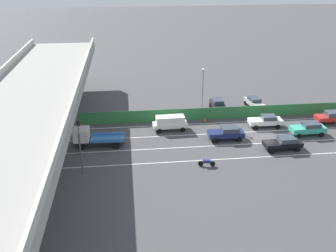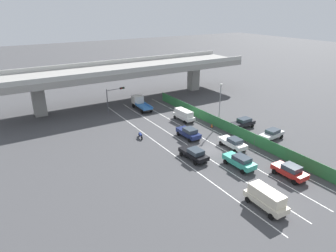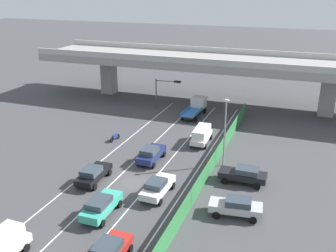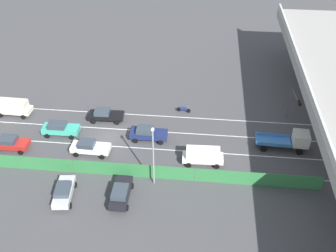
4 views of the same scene
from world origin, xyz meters
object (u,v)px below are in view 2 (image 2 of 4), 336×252
at_px(car_hatchback_white, 233,143).
at_px(motorcycle, 140,135).
at_px(car_sedan_red, 290,171).
at_px(traffic_light, 114,95).
at_px(street_lamp, 220,101).
at_px(parked_wagon_silver, 272,134).
at_px(car_sedan_black, 194,153).
at_px(car_taxi_teal, 240,161).
at_px(car_sedan_navy, 189,132).
at_px(car_van_cream, 266,198).
at_px(flatbed_truck_blue, 140,102).
at_px(car_van_white, 184,114).
at_px(parked_sedan_dark, 243,123).
at_px(traffic_cone, 212,125).

height_order(car_hatchback_white, motorcycle, car_hatchback_white).
distance_m(car_sedan_red, traffic_light, 35.46).
distance_m(car_hatchback_white, traffic_light, 26.09).
bearing_deg(street_lamp, traffic_light, 128.18).
height_order(motorcycle, parked_wagon_silver, parked_wagon_silver).
distance_m(car_sedan_black, car_taxi_teal, 6.16).
bearing_deg(street_lamp, motorcycle, 171.05).
relative_size(car_sedan_red, parked_wagon_silver, 0.94).
bearing_deg(car_sedan_navy, car_sedan_black, -119.48).
distance_m(car_hatchback_white, parked_wagon_silver, 7.47).
height_order(car_hatchback_white, car_van_cream, car_van_cream).
bearing_deg(car_van_cream, flatbed_truck_blue, 84.22).
bearing_deg(car_sedan_red, car_van_white, 89.56).
xyz_separation_m(car_van_white, street_lamp, (3.88, -5.18, 3.34)).
xyz_separation_m(car_taxi_teal, street_lamp, (7.53, 12.95, 3.56)).
height_order(car_sedan_navy, parked_sedan_dark, car_sedan_navy).
bearing_deg(car_taxi_teal, car_sedan_navy, 90.76).
xyz_separation_m(car_hatchback_white, parked_wagon_silver, (7.43, -0.79, -0.00)).
relative_size(flatbed_truck_blue, traffic_light, 1.30).
height_order(parked_wagon_silver, traffic_cone, parked_wagon_silver).
height_order(car_sedan_red, parked_wagon_silver, car_sedan_red).
xyz_separation_m(car_van_white, parked_wagon_silver, (7.02, -14.22, -0.25)).
height_order(car_sedan_black, car_sedan_navy, car_sedan_navy).
xyz_separation_m(car_sedan_red, street_lamp, (4.06, 17.99, 3.57)).
distance_m(car_hatchback_white, car_taxi_teal, 5.71).
bearing_deg(street_lamp, car_sedan_red, -102.72).
bearing_deg(car_van_cream, car_sedan_red, 20.09).
bearing_deg(car_hatchback_white, traffic_cone, 71.82).
distance_m(car_sedan_navy, motorcycle, 7.69).
distance_m(car_hatchback_white, car_sedan_navy, 7.32).
distance_m(car_sedan_black, traffic_light, 24.48).
height_order(car_van_cream, motorcycle, car_van_cream).
distance_m(car_sedan_navy, parked_wagon_silver, 13.04).
height_order(car_hatchback_white, flatbed_truck_blue, flatbed_truck_blue).
relative_size(car_van_cream, car_taxi_teal, 1.04).
height_order(car_hatchback_white, car_sedan_black, car_hatchback_white).
xyz_separation_m(car_sedan_black, car_van_white, (7.33, 13.19, 0.28)).
bearing_deg(car_van_cream, car_sedan_navy, 79.21).
relative_size(car_hatchback_white, car_van_white, 0.98).
xyz_separation_m(car_sedan_black, car_van_cream, (-0.06, -12.61, 0.36)).
bearing_deg(traffic_light, car_sedan_navy, -74.15).
xyz_separation_m(car_sedan_black, flatbed_truck_blue, (3.61, 23.70, 0.37)).
bearing_deg(car_hatchback_white, car_van_cream, -119.44).
height_order(car_van_cream, traffic_cone, car_van_cream).
bearing_deg(car_van_cream, traffic_light, 92.37).
distance_m(flatbed_truck_blue, parked_wagon_silver, 26.97).
relative_size(car_sedan_black, traffic_cone, 6.89).
relative_size(car_hatchback_white, flatbed_truck_blue, 0.75).
bearing_deg(parked_wagon_silver, car_sedan_black, 175.88).
relative_size(car_sedan_red, car_van_cream, 0.90).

